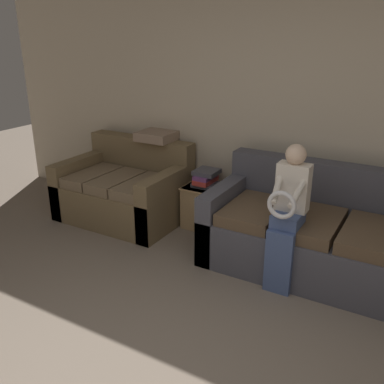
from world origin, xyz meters
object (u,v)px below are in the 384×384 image
couch_side (125,191)px  book_stack (206,178)px  side_shelf (206,205)px  throw_pillow (158,136)px  couch_main (313,234)px  child_left_seated (288,212)px

couch_side → book_stack: couch_side is taller
couch_side → book_stack: size_ratio=4.43×
side_shelf → throw_pillow: throw_pillow is taller
couch_side → throw_pillow: 0.74m
couch_main → throw_pillow: bearing=168.3°
couch_main → side_shelf: couch_main is taller
couch_main → couch_side: (-2.18, 0.06, -0.01)m
throw_pillow → couch_side: bearing=-125.8°
throw_pillow → couch_main: bearing=-11.7°
couch_side → throw_pillow: (0.24, 0.34, 0.61)m
couch_main → couch_side: 2.18m
throw_pillow → book_stack: bearing=-8.4°
couch_side → book_stack: (0.92, 0.24, 0.25)m
side_shelf → couch_main: bearing=-13.8°
child_left_seated → throw_pillow: (-1.81, 0.81, 0.25)m
side_shelf → couch_side: bearing=-165.2°
child_left_seated → side_shelf: bearing=147.5°
book_stack → child_left_seated: bearing=-32.1°
book_stack → throw_pillow: 0.78m
child_left_seated → side_shelf: 1.40m
couch_side → throw_pillow: bearing=54.2°
child_left_seated → book_stack: size_ratio=3.95×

